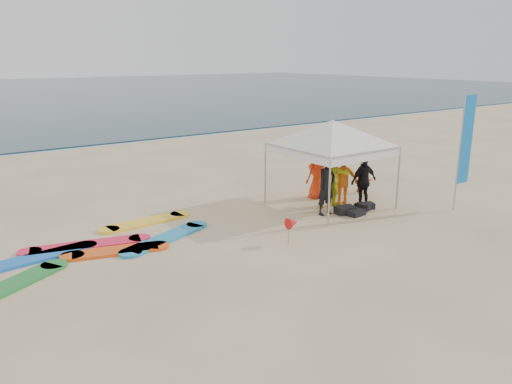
{
  "coord_description": "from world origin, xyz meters",
  "views": [
    {
      "loc": [
        -6.73,
        -6.69,
        4.32
      ],
      "look_at": [
        -0.01,
        2.6,
        1.2
      ],
      "focal_mm": 35.0,
      "sensor_mm": 36.0,
      "label": 1
    }
  ],
  "objects_px": {
    "person_orange_a": "(343,177)",
    "feather_flag": "(466,141)",
    "person_black_a": "(326,186)",
    "canopy_tent": "(333,120)",
    "person_black_b": "(364,181)",
    "marker_pennant": "(293,223)",
    "person_orange_b": "(317,173)",
    "person_yellow": "(335,176)",
    "person_seated": "(361,179)",
    "surfboard_spread": "(100,247)"
  },
  "relations": [
    {
      "from": "person_black_b",
      "to": "marker_pennant",
      "type": "height_order",
      "value": "person_black_b"
    },
    {
      "from": "marker_pennant",
      "to": "person_orange_b",
      "type": "bearing_deg",
      "value": 39.24
    },
    {
      "from": "marker_pennant",
      "to": "person_black_b",
      "type": "bearing_deg",
      "value": 16.39
    },
    {
      "from": "feather_flag",
      "to": "person_black_a",
      "type": "bearing_deg",
      "value": 152.08
    },
    {
      "from": "person_black_a",
      "to": "marker_pennant",
      "type": "relative_size",
      "value": 2.6
    },
    {
      "from": "person_black_a",
      "to": "surfboard_spread",
      "type": "xyz_separation_m",
      "value": [
        -6.07,
        1.17,
        -0.79
      ]
    },
    {
      "from": "person_orange_b",
      "to": "person_black_b",
      "type": "bearing_deg",
      "value": 100.05
    },
    {
      "from": "person_black_b",
      "to": "canopy_tent",
      "type": "xyz_separation_m",
      "value": [
        -0.73,
        0.64,
        1.77
      ]
    },
    {
      "from": "person_orange_b",
      "to": "feather_flag",
      "type": "xyz_separation_m",
      "value": [
        2.6,
        -3.31,
        1.19
      ]
    },
    {
      "from": "person_black_a",
      "to": "person_orange_a",
      "type": "height_order",
      "value": "person_black_a"
    },
    {
      "from": "person_black_b",
      "to": "person_seated",
      "type": "relative_size",
      "value": 1.72
    },
    {
      "from": "canopy_tent",
      "to": "marker_pennant",
      "type": "xyz_separation_m",
      "value": [
        -2.87,
        -1.7,
        -2.06
      ]
    },
    {
      "from": "person_orange_b",
      "to": "surfboard_spread",
      "type": "distance_m",
      "value": 7.08
    },
    {
      "from": "person_seated",
      "to": "marker_pennant",
      "type": "relative_size",
      "value": 1.42
    },
    {
      "from": "marker_pennant",
      "to": "surfboard_spread",
      "type": "bearing_deg",
      "value": 148.98
    },
    {
      "from": "person_yellow",
      "to": "person_orange_a",
      "type": "bearing_deg",
      "value": 35.74
    },
    {
      "from": "person_orange_b",
      "to": "marker_pennant",
      "type": "distance_m",
      "value": 4.09
    },
    {
      "from": "person_orange_a",
      "to": "marker_pennant",
      "type": "bearing_deg",
      "value": 56.67
    },
    {
      "from": "canopy_tent",
      "to": "person_black_b",
      "type": "bearing_deg",
      "value": -41.59
    },
    {
      "from": "person_black_b",
      "to": "person_orange_b",
      "type": "distance_m",
      "value": 1.58
    },
    {
      "from": "person_orange_a",
      "to": "feather_flag",
      "type": "height_order",
      "value": "feather_flag"
    },
    {
      "from": "person_black_b",
      "to": "canopy_tent",
      "type": "distance_m",
      "value": 2.02
    },
    {
      "from": "feather_flag",
      "to": "person_orange_a",
      "type": "bearing_deg",
      "value": 135.3
    },
    {
      "from": "person_black_a",
      "to": "person_yellow",
      "type": "relative_size",
      "value": 0.87
    },
    {
      "from": "person_orange_a",
      "to": "feather_flag",
      "type": "xyz_separation_m",
      "value": [
        2.41,
        -2.39,
        1.18
      ]
    },
    {
      "from": "person_black_a",
      "to": "surfboard_spread",
      "type": "distance_m",
      "value": 6.23
    },
    {
      "from": "person_black_a",
      "to": "person_orange_a",
      "type": "bearing_deg",
      "value": 20.98
    },
    {
      "from": "person_black_b",
      "to": "person_seated",
      "type": "bearing_deg",
      "value": -130.92
    },
    {
      "from": "person_seated",
      "to": "feather_flag",
      "type": "xyz_separation_m",
      "value": [
        1.0,
        -2.91,
        1.54
      ]
    },
    {
      "from": "person_black_a",
      "to": "canopy_tent",
      "type": "relative_size",
      "value": 0.43
    },
    {
      "from": "person_orange_a",
      "to": "person_orange_b",
      "type": "relative_size",
      "value": 1.01
    },
    {
      "from": "person_seated",
      "to": "person_black_b",
      "type": "bearing_deg",
      "value": 145.86
    },
    {
      "from": "person_yellow",
      "to": "person_seated",
      "type": "distance_m",
      "value": 2.09
    },
    {
      "from": "person_orange_b",
      "to": "feather_flag",
      "type": "relative_size",
      "value": 0.48
    },
    {
      "from": "person_yellow",
      "to": "canopy_tent",
      "type": "bearing_deg",
      "value": 99.38
    },
    {
      "from": "marker_pennant",
      "to": "surfboard_spread",
      "type": "distance_m",
      "value": 4.54
    },
    {
      "from": "person_black_a",
      "to": "feather_flag",
      "type": "height_order",
      "value": "feather_flag"
    },
    {
      "from": "person_orange_a",
      "to": "surfboard_spread",
      "type": "xyz_separation_m",
      "value": [
        -7.21,
        0.67,
        -0.78
      ]
    },
    {
      "from": "person_orange_a",
      "to": "person_seated",
      "type": "height_order",
      "value": "person_orange_a"
    },
    {
      "from": "person_black_b",
      "to": "surfboard_spread",
      "type": "relative_size",
      "value": 0.28
    },
    {
      "from": "person_seated",
      "to": "person_black_a",
      "type": "bearing_deg",
      "value": 123.53
    },
    {
      "from": "person_seated",
      "to": "person_orange_b",
      "type": "bearing_deg",
      "value": 87.74
    },
    {
      "from": "surfboard_spread",
      "to": "person_yellow",
      "type": "bearing_deg",
      "value": -7.16
    },
    {
      "from": "person_orange_a",
      "to": "marker_pennant",
      "type": "height_order",
      "value": "person_orange_a"
    },
    {
      "from": "surfboard_spread",
      "to": "person_orange_a",
      "type": "bearing_deg",
      "value": -5.3
    },
    {
      "from": "person_black_b",
      "to": "feather_flag",
      "type": "relative_size",
      "value": 0.46
    },
    {
      "from": "person_orange_a",
      "to": "marker_pennant",
      "type": "distance_m",
      "value": 3.74
    },
    {
      "from": "person_orange_b",
      "to": "person_seated",
      "type": "xyz_separation_m",
      "value": [
        1.6,
        -0.4,
        -0.35
      ]
    },
    {
      "from": "person_orange_b",
      "to": "canopy_tent",
      "type": "bearing_deg",
      "value": 65.85
    },
    {
      "from": "marker_pennant",
      "to": "canopy_tent",
      "type": "bearing_deg",
      "value": 30.66
    }
  ]
}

